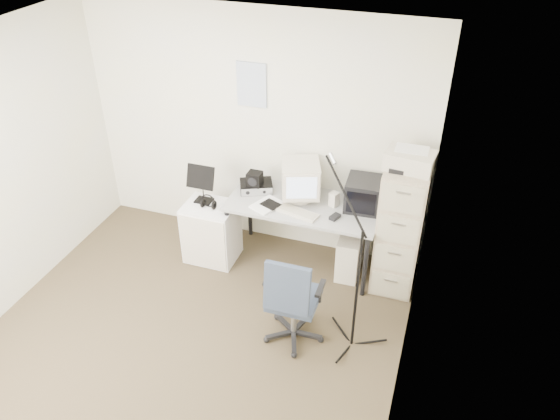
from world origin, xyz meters
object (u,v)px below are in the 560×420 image
(side_cart, at_px, (211,232))
(filing_cabinet, at_px, (401,226))
(office_chair, at_px, (294,296))
(desk, at_px, (303,234))

(side_cart, bearing_deg, filing_cabinet, 7.39)
(filing_cabinet, bearing_deg, side_cart, -172.71)
(office_chair, height_order, side_cart, office_chair)
(desk, relative_size, side_cart, 2.34)
(desk, distance_m, office_chair, 1.06)
(filing_cabinet, relative_size, desk, 0.87)
(filing_cabinet, xyz_separation_m, side_cart, (-1.88, -0.24, -0.33))
(office_chair, distance_m, side_cart, 1.42)
(desk, height_order, side_cart, desk)
(side_cart, bearing_deg, desk, 12.86)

